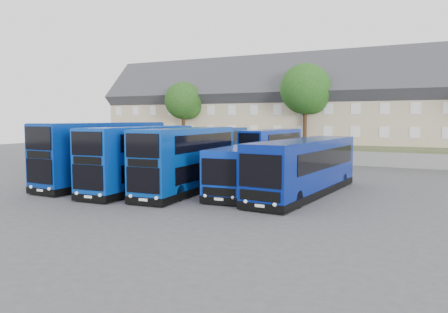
# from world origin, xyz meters

# --- Properties ---
(ground) EXTENTS (120.00, 120.00, 0.00)m
(ground) POSITION_xyz_m (0.00, 0.00, 0.00)
(ground) COLOR #434348
(ground) RESTS_ON ground
(retaining_wall) EXTENTS (70.00, 0.40, 1.50)m
(retaining_wall) POSITION_xyz_m (0.00, 24.00, 0.75)
(retaining_wall) COLOR slate
(retaining_wall) RESTS_ON ground
(earth_bank) EXTENTS (80.00, 20.00, 2.00)m
(earth_bank) POSITION_xyz_m (0.00, 34.00, 1.00)
(earth_bank) COLOR #45522E
(earth_bank) RESTS_ON ground
(terrace_row) EXTENTS (60.00, 10.40, 11.20)m
(terrace_row) POSITION_xyz_m (3.00, 30.00, 6.60)
(terrace_row) COLOR tan
(terrace_row) RESTS_ON earth_bank
(dd_front_left) EXTENTS (2.94, 11.64, 4.60)m
(dd_front_left) POSITION_xyz_m (-6.43, 1.81, 2.26)
(dd_front_left) COLOR navy
(dd_front_left) RESTS_ON ground
(dd_front_mid) EXTENTS (3.24, 11.09, 4.35)m
(dd_front_mid) POSITION_xyz_m (-2.52, 1.14, 2.14)
(dd_front_mid) COLOR #0836A0
(dd_front_mid) RESTS_ON ground
(dd_front_right) EXTENTS (3.23, 10.90, 4.27)m
(dd_front_right) POSITION_xyz_m (0.91, 1.73, 2.10)
(dd_front_right) COLOR #083692
(dd_front_right) RESTS_ON ground
(dd_rear_left) EXTENTS (3.21, 10.11, 3.95)m
(dd_rear_left) POSITION_xyz_m (-3.84, 15.92, 1.94)
(dd_rear_left) COLOR navy
(dd_rear_left) RESTS_ON ground
(dd_rear_right) EXTENTS (2.68, 9.85, 3.87)m
(dd_rear_right) POSITION_xyz_m (1.94, 15.06, 1.90)
(dd_rear_right) COLOR #082294
(dd_rear_right) RESTS_ON ground
(coach_east_a) EXTENTS (3.47, 11.61, 3.13)m
(coach_east_a) POSITION_xyz_m (4.46, 4.15, 1.53)
(coach_east_a) COLOR #082BA0
(coach_east_a) RESTS_ON ground
(coach_east_b) EXTENTS (3.73, 13.30, 3.59)m
(coach_east_b) POSITION_xyz_m (8.27, 4.30, 1.76)
(coach_east_b) COLOR navy
(coach_east_b) RESTS_ON ground
(tree_west) EXTENTS (4.80, 4.80, 7.65)m
(tree_west) POSITION_xyz_m (-13.85, 25.10, 7.05)
(tree_west) COLOR #382314
(tree_west) RESTS_ON earth_bank
(tree_mid) EXTENTS (5.76, 5.76, 9.18)m
(tree_mid) POSITION_xyz_m (2.15, 25.60, 8.07)
(tree_mid) COLOR #382314
(tree_mid) RESTS_ON earth_bank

